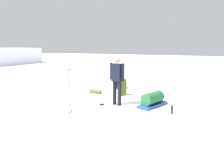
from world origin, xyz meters
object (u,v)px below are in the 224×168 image
at_px(gear_sled, 153,100).
at_px(sleeping_mat_rolled, 95,91).
at_px(skier_standing, 117,78).
at_px(backpack_bright, 122,87).
at_px(thermos_bottle, 172,110).
at_px(ski_pair_near, 102,105).
at_px(backpack_large_dark, 119,82).
at_px(ski_poles_planted_near, 70,89).

relative_size(gear_sled, sleeping_mat_rolled, 2.37).
distance_m(skier_standing, gear_sled, 1.42).
distance_m(skier_standing, backpack_bright, 1.62).
bearing_deg(thermos_bottle, gear_sled, 55.46).
bearing_deg(backpack_bright, ski_pair_near, 179.56).
bearing_deg(ski_pair_near, backpack_large_dark, 13.32).
bearing_deg(backpack_large_dark, ski_poles_planted_near, -176.29).
height_order(backpack_bright, thermos_bottle, backpack_bright).
relative_size(backpack_large_dark, backpack_bright, 1.02).
bearing_deg(gear_sled, sleeping_mat_rolled, 75.18).
bearing_deg(ski_poles_planted_near, thermos_bottle, -63.20).
bearing_deg(skier_standing, backpack_large_dark, 23.60).
distance_m(ski_pair_near, backpack_large_dark, 2.96).
bearing_deg(sleeping_mat_rolled, ski_poles_planted_near, -164.33).
bearing_deg(gear_sled, backpack_large_dark, 46.65).
xyz_separation_m(backpack_large_dark, sleeping_mat_rolled, (-1.41, 0.48, -0.25)).
relative_size(ski_poles_planted_near, gear_sled, 1.05).
xyz_separation_m(skier_standing, ski_poles_planted_near, (-1.45, 0.87, -0.20)).
xyz_separation_m(backpack_bright, thermos_bottle, (-1.48, -2.33, -0.20)).
bearing_deg(ski_pair_near, ski_poles_planted_near, 160.70).
bearing_deg(backpack_large_dark, gear_sled, -133.35).
bearing_deg(gear_sled, ski_poles_planted_near, 133.63).
height_order(backpack_large_dark, thermos_bottle, backpack_large_dark).
xyz_separation_m(ski_poles_planted_near, sleeping_mat_rolled, (2.63, 0.74, -0.66)).
height_order(backpack_large_dark, sleeping_mat_rolled, backpack_large_dark).
bearing_deg(backpack_large_dark, sleeping_mat_rolled, 161.34).
bearing_deg(backpack_large_dark, skier_standing, -156.40).
distance_m(backpack_bright, ski_poles_planted_near, 2.94).
relative_size(skier_standing, ski_poles_planted_near, 1.25).
relative_size(backpack_large_dark, sleeping_mat_rolled, 1.27).
height_order(gear_sled, thermos_bottle, gear_sled).
distance_m(ski_poles_planted_near, sleeping_mat_rolled, 2.82).
relative_size(sleeping_mat_rolled, thermos_bottle, 2.12).
xyz_separation_m(backpack_bright, ski_poles_planted_near, (-2.88, 0.43, 0.42)).
distance_m(backpack_large_dark, backpack_bright, 1.36).
height_order(ski_pair_near, backpack_large_dark, backpack_large_dark).
bearing_deg(skier_standing, gear_sled, -67.73).
height_order(skier_standing, backpack_large_dark, skier_standing).
height_order(ski_pair_near, backpack_bright, backpack_bright).
distance_m(sleeping_mat_rolled, thermos_bottle, 3.71).
distance_m(backpack_large_dark, gear_sled, 3.12).
relative_size(ski_pair_near, thermos_bottle, 7.43).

